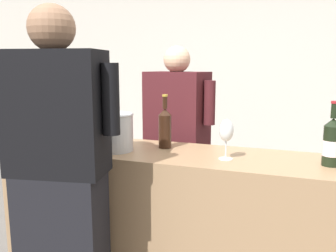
{
  "coord_description": "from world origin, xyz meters",
  "views": [
    {
      "loc": [
        0.58,
        -1.87,
        1.45
      ],
      "look_at": [
        -0.09,
        0.0,
        1.11
      ],
      "focal_mm": 37.57,
      "sensor_mm": 36.0,
      "label": 1
    }
  ],
  "objects": [
    {
      "name": "ice_bucket",
      "position": [
        -0.39,
        -0.08,
        1.07
      ],
      "size": [
        0.22,
        0.22,
        0.22
      ],
      "color": "silver",
      "rests_on": "counter"
    },
    {
      "name": "wine_bottle_5",
      "position": [
        0.77,
        0.0,
        1.08
      ],
      "size": [
        0.09,
        0.09,
        0.32
      ],
      "color": "black",
      "rests_on": "counter"
    },
    {
      "name": "wine_bottle_3",
      "position": [
        -0.72,
        -0.02,
        1.08
      ],
      "size": [
        0.08,
        0.08,
        0.33
      ],
      "color": "black",
      "rests_on": "counter"
    },
    {
      "name": "person_guest",
      "position": [
        -0.46,
        -0.51,
        0.84
      ],
      "size": [
        0.6,
        0.32,
        1.73
      ],
      "color": "black",
      "rests_on": "ground_plane"
    },
    {
      "name": "wall_back",
      "position": [
        0.0,
        2.6,
        1.4
      ],
      "size": [
        8.0,
        0.1,
        2.8
      ],
      "primitive_type": "cube",
      "color": "beige",
      "rests_on": "ground_plane"
    },
    {
      "name": "wine_bottle_1",
      "position": [
        -0.6,
        -0.04,
        1.08
      ],
      "size": [
        0.08,
        0.08,
        0.33
      ],
      "color": "black",
      "rests_on": "counter"
    },
    {
      "name": "wine_bottle_2",
      "position": [
        -0.13,
        0.08,
        1.09
      ],
      "size": [
        0.08,
        0.08,
        0.32
      ],
      "color": "black",
      "rests_on": "counter"
    },
    {
      "name": "wine_glass",
      "position": [
        0.26,
        -0.06,
        1.11
      ],
      "size": [
        0.08,
        0.08,
        0.22
      ],
      "color": "silver",
      "rests_on": "counter"
    },
    {
      "name": "counter",
      "position": [
        0.0,
        0.0,
        0.48
      ],
      "size": [
        2.16,
        0.52,
        0.96
      ],
      "primitive_type": "cube",
      "color": "#9E7A56",
      "rests_on": "ground_plane"
    },
    {
      "name": "wine_bottle_0",
      "position": [
        -0.89,
        -0.08,
        1.08
      ],
      "size": [
        0.07,
        0.07,
        0.34
      ],
      "color": "black",
      "rests_on": "counter"
    },
    {
      "name": "wine_bottle_4",
      "position": [
        -0.83,
        0.09,
        1.07
      ],
      "size": [
        0.08,
        0.08,
        0.31
      ],
      "color": "black",
      "rests_on": "counter"
    },
    {
      "name": "person_server",
      "position": [
        -0.22,
        0.55,
        0.77
      ],
      "size": [
        0.59,
        0.33,
        1.59
      ],
      "color": "black",
      "rests_on": "ground_plane"
    }
  ]
}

